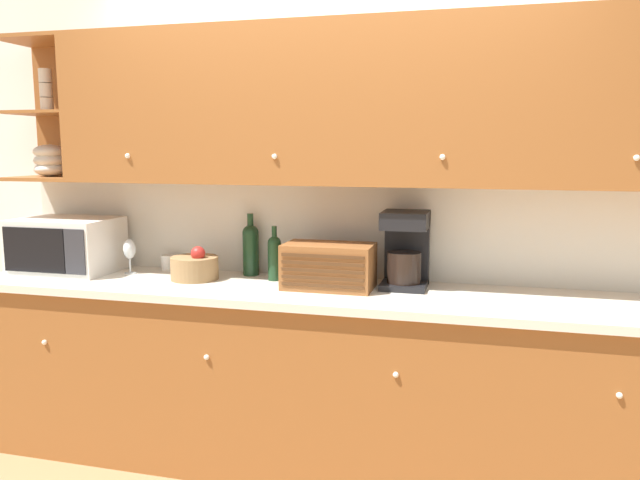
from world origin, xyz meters
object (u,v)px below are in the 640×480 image
at_px(bread_box, 329,266).
at_px(microwave, 67,245).
at_px(mug, 169,263).
at_px(wine_bottle, 275,256).
at_px(coffee_maker, 405,249).
at_px(fruit_basket, 195,267).
at_px(second_wine_bottle, 251,247).
at_px(wine_glass, 129,250).

bearing_deg(bread_box, microwave, 178.65).
distance_m(mug, bread_box, 1.02).
relative_size(mug, bread_box, 0.21).
height_order(microwave, mug, microwave).
distance_m(wine_bottle, bread_box, 0.34).
bearing_deg(wine_bottle, coffee_maker, 1.44).
bearing_deg(microwave, mug, 18.74).
relative_size(fruit_basket, wine_bottle, 0.87).
height_order(fruit_basket, bread_box, bread_box).
relative_size(second_wine_bottle, wine_bottle, 1.18).
relative_size(microwave, wine_glass, 2.78).
bearing_deg(wine_glass, wine_bottle, 2.85).
relative_size(microwave, bread_box, 1.22).
height_order(wine_glass, mug, wine_glass).
xyz_separation_m(bread_box, coffee_maker, (0.36, 0.13, 0.08)).
relative_size(wine_bottle, bread_box, 0.65).
height_order(wine_glass, bread_box, bread_box).
bearing_deg(wine_glass, mug, 42.32).
distance_m(bread_box, coffee_maker, 0.39).
distance_m(microwave, bread_box, 1.52).
bearing_deg(second_wine_bottle, coffee_maker, -5.29).
distance_m(wine_glass, bread_box, 1.15).
bearing_deg(mug, wine_bottle, -8.71).
distance_m(microwave, coffee_maker, 1.89).
relative_size(fruit_basket, bread_box, 0.57).
height_order(microwave, bread_box, microwave).
bearing_deg(coffee_maker, bread_box, -160.11).
relative_size(fruit_basket, second_wine_bottle, 0.74).
xyz_separation_m(wine_glass, mug, (0.16, 0.14, -0.09)).
distance_m(second_wine_bottle, wine_bottle, 0.20).
xyz_separation_m(wine_bottle, coffee_maker, (0.68, 0.02, 0.06)).
relative_size(wine_glass, bread_box, 0.44).
relative_size(wine_glass, mug, 2.13).
height_order(microwave, fruit_basket, microwave).
height_order(second_wine_bottle, wine_bottle, second_wine_bottle).
distance_m(microwave, fruit_basket, 0.79).
relative_size(second_wine_bottle, coffee_maker, 0.89).
xyz_separation_m(microwave, mug, (0.53, 0.18, -0.11)).
bearing_deg(fruit_basket, coffee_maker, 5.60).
relative_size(wine_glass, wine_bottle, 0.67).
bearing_deg(mug, bread_box, -12.29).
xyz_separation_m(microwave, coffee_maker, (1.88, 0.09, 0.04)).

